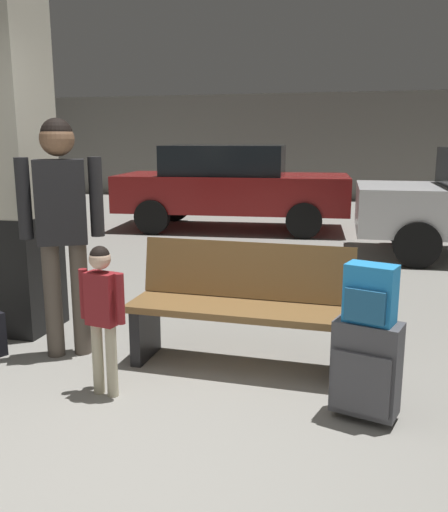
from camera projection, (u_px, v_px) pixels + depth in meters
name	position (u px, v px, depth m)	size (l,w,h in m)	color
ground_plane	(268.00, 283.00, 6.56)	(18.00, 18.00, 0.10)	gray
garage_back_wall	(330.00, 147.00, 14.62)	(18.00, 0.12, 2.80)	slate
structural_pillar	(11.00, 172.00, 4.58)	(0.57, 0.57, 2.75)	black
bench	(240.00, 307.00, 4.01)	(1.60, 0.54, 0.89)	brown
suitcase	(366.00, 368.00, 3.23)	(0.42, 0.31, 0.60)	#4C4C51
backpack_bright	(370.00, 294.00, 3.14)	(0.31, 0.26, 0.34)	#268CD8
child	(102.00, 305.00, 3.49)	(0.33, 0.22, 0.99)	beige
adult	(61.00, 213.00, 4.06)	(0.55, 0.36, 1.78)	brown
parked_car_far	(231.00, 185.00, 10.01)	(4.25, 2.12, 1.51)	maroon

